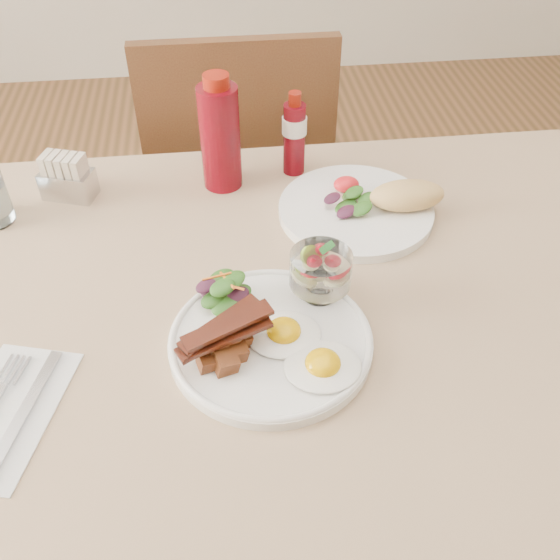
# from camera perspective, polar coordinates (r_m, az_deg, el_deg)

# --- Properties ---
(table) EXTENTS (1.33, 0.88, 0.75)m
(table) POSITION_cam_1_polar(r_m,az_deg,el_deg) (0.99, -1.41, -5.65)
(table) COLOR brown
(table) RESTS_ON ground
(chair_far) EXTENTS (0.42, 0.42, 0.93)m
(chair_far) POSITION_cam_1_polar(r_m,az_deg,el_deg) (1.59, -3.72, 8.90)
(chair_far) COLOR brown
(chair_far) RESTS_ON ground
(main_plate) EXTENTS (0.28, 0.28, 0.02)m
(main_plate) POSITION_cam_1_polar(r_m,az_deg,el_deg) (0.86, -0.86, -5.65)
(main_plate) COLOR white
(main_plate) RESTS_ON table
(fried_eggs) EXTENTS (0.17, 0.18, 0.03)m
(fried_eggs) POSITION_cam_1_polar(r_m,az_deg,el_deg) (0.83, 2.10, -6.26)
(fried_eggs) COLOR white
(fried_eggs) RESTS_ON main_plate
(bacon_potato_pile) EXTENTS (0.13, 0.09, 0.06)m
(bacon_potato_pile) POSITION_cam_1_polar(r_m,az_deg,el_deg) (0.82, -5.11, -5.55)
(bacon_potato_pile) COLOR maroon
(bacon_potato_pile) RESTS_ON main_plate
(side_salad) EXTENTS (0.08, 0.08, 0.04)m
(side_salad) POSITION_cam_1_polar(r_m,az_deg,el_deg) (0.89, -5.08, -1.07)
(side_salad) COLOR #1C4A13
(side_salad) RESTS_ON main_plate
(fruit_cup) EXTENTS (0.09, 0.09, 0.09)m
(fruit_cup) POSITION_cam_1_polar(r_m,az_deg,el_deg) (0.88, 3.73, 0.94)
(fruit_cup) COLOR white
(fruit_cup) RESTS_ON main_plate
(second_plate) EXTENTS (0.29, 0.27, 0.07)m
(second_plate) POSITION_cam_1_polar(r_m,az_deg,el_deg) (1.09, 8.05, 6.77)
(second_plate) COLOR white
(second_plate) RESTS_ON table
(ketchup_bottle) EXTENTS (0.09, 0.09, 0.21)m
(ketchup_bottle) POSITION_cam_1_polar(r_m,az_deg,el_deg) (1.12, -5.50, 12.99)
(ketchup_bottle) COLOR #5D050E
(ketchup_bottle) RESTS_ON table
(hot_sauce_bottle) EXTENTS (0.06, 0.06, 0.16)m
(hot_sauce_bottle) POSITION_cam_1_polar(r_m,az_deg,el_deg) (1.17, 1.31, 13.14)
(hot_sauce_bottle) COLOR #5D050E
(hot_sauce_bottle) RESTS_ON table
(sugar_caddy) EXTENTS (0.10, 0.08, 0.08)m
(sugar_caddy) POSITION_cam_1_polar(r_m,az_deg,el_deg) (1.18, -18.88, 8.75)
(sugar_caddy) COLOR silver
(sugar_caddy) RESTS_ON table
(napkin_cutlery) EXTENTS (0.17, 0.24, 0.01)m
(napkin_cutlery) POSITION_cam_1_polar(r_m,az_deg,el_deg) (0.86, -23.69, -11.11)
(napkin_cutlery) COLOR white
(napkin_cutlery) RESTS_ON table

